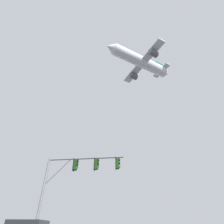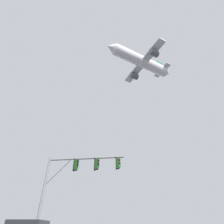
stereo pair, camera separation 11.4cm
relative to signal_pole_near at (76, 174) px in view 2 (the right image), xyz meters
name	(u,v)px [view 2 (the right image)]	position (x,y,z in m)	size (l,w,h in m)	color
signal_pole_near	(76,174)	(0.00, 0.00, 0.00)	(6.62, 1.06, 6.38)	slate
airplane	(141,62)	(11.12, 16.64, 34.57)	(19.85, 15.32, 5.76)	white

